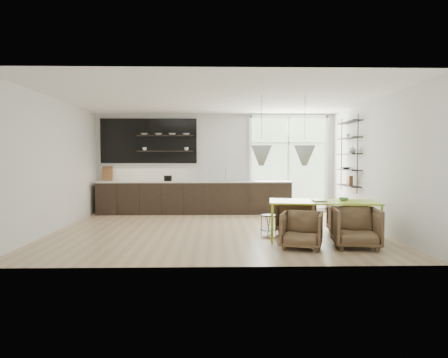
# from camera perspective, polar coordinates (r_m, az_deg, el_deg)

# --- Properties ---
(room) EXTENTS (7.02, 6.01, 2.91)m
(room) POSITION_cam_1_polar(r_m,az_deg,el_deg) (9.89, 2.17, 2.21)
(room) COLOR tan
(room) RESTS_ON ground
(kitchen_run) EXTENTS (5.54, 0.69, 2.75)m
(kitchen_run) POSITION_cam_1_polar(r_m,az_deg,el_deg) (11.53, -4.66, -1.98)
(kitchen_run) COLOR black
(kitchen_run) RESTS_ON ground
(right_shelving) EXTENTS (0.26, 1.22, 1.90)m
(right_shelving) POSITION_cam_1_polar(r_m,az_deg,el_deg) (10.51, 17.47, 3.16)
(right_shelving) COLOR black
(right_shelving) RESTS_ON ground
(dining_table) EXTENTS (2.19, 1.21, 0.76)m
(dining_table) POSITION_cam_1_polar(r_m,az_deg,el_deg) (8.05, 13.98, -3.44)
(dining_table) COLOR #A9CE20
(dining_table) RESTS_ON ground
(armchair_back_left) EXTENTS (0.99, 1.00, 0.71)m
(armchair_back_left) POSITION_cam_1_polar(r_m,az_deg,el_deg) (8.75, 10.32, -5.23)
(armchair_back_left) COLOR brown
(armchair_back_left) RESTS_ON ground
(armchair_back_right) EXTENTS (0.70, 0.72, 0.60)m
(armchair_back_right) POSITION_cam_1_polar(r_m,az_deg,el_deg) (8.89, 16.76, -5.53)
(armchair_back_right) COLOR brown
(armchair_back_right) RESTS_ON ground
(armchair_front_left) EXTENTS (0.89, 0.90, 0.65)m
(armchair_front_left) POSITION_cam_1_polar(r_m,az_deg,el_deg) (7.23, 11.03, -7.18)
(armchair_front_left) COLOR brown
(armchair_front_left) RESTS_ON ground
(armchair_front_right) EXTENTS (0.88, 0.90, 0.72)m
(armchair_front_right) POSITION_cam_1_polar(r_m,az_deg,el_deg) (7.52, 18.34, -6.61)
(armchair_front_right) COLOR brown
(armchair_front_right) RESTS_ON ground
(wire_stool) EXTENTS (0.34, 0.34, 0.43)m
(wire_stool) POSITION_cam_1_polar(r_m,az_deg,el_deg) (8.34, 6.39, -6.14)
(wire_stool) COLOR black
(wire_stool) RESTS_ON ground
(table_book) EXTENTS (0.26, 0.34, 0.03)m
(table_book) POSITION_cam_1_polar(r_m,az_deg,el_deg) (7.96, 12.56, -3.01)
(table_book) COLOR white
(table_book) RESTS_ON dining_table
(table_bowl) EXTENTS (0.23, 0.23, 0.06)m
(table_bowl) POSITION_cam_1_polar(r_m,az_deg,el_deg) (8.22, 16.72, -2.78)
(table_bowl) COLOR #578952
(table_bowl) RESTS_ON dining_table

